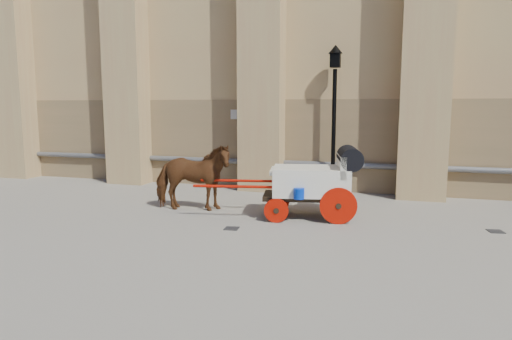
% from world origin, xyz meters
% --- Properties ---
extents(ground, '(90.00, 90.00, 0.00)m').
position_xyz_m(ground, '(0.00, 0.00, 0.00)').
color(ground, slate).
rests_on(ground, ground).
extents(horse, '(2.27, 1.35, 1.80)m').
position_xyz_m(horse, '(-1.93, 0.15, 0.90)').
color(horse, brown).
rests_on(horse, ground).
extents(carriage, '(4.23, 1.86, 1.80)m').
position_xyz_m(carriage, '(1.37, 0.32, 0.97)').
color(carriage, black).
rests_on(carriage, ground).
extents(street_lamp, '(0.43, 0.43, 4.64)m').
position_xyz_m(street_lamp, '(1.36, 3.56, 2.48)').
color(street_lamp, black).
rests_on(street_lamp, ground).
extents(drain_grate_near, '(0.35, 0.35, 0.01)m').
position_xyz_m(drain_grate_near, '(-0.31, -1.30, 0.01)').
color(drain_grate_near, black).
rests_on(drain_grate_near, ground).
extents(drain_grate_far, '(0.38, 0.38, 0.01)m').
position_xyz_m(drain_grate_far, '(5.43, 0.17, 0.01)').
color(drain_grate_far, black).
rests_on(drain_grate_far, ground).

